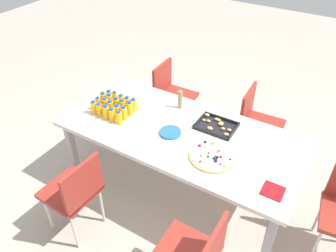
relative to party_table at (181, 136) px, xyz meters
name	(u,v)px	position (x,y,z in m)	size (l,w,h in m)	color
ground_plane	(179,187)	(0.00, 0.00, -0.67)	(12.00, 12.00, 0.00)	#B2A899
party_table	(181,136)	(0.00, 0.00, 0.00)	(2.12, 0.98, 0.73)	silver
chair_near_left	(75,190)	(-0.48, -0.86, -0.17)	(0.42, 0.42, 0.83)	maroon
chair_far_right	(256,120)	(0.44, 0.81, -0.17)	(0.42, 0.42, 0.83)	maroon
chair_far_left	(171,92)	(-0.59, 0.82, -0.17)	(0.41, 0.41, 0.83)	maroon
juice_bottle_0	(94,107)	(-0.82, -0.19, 0.12)	(0.06, 0.06, 0.13)	#F9AE14
juice_bottle_1	(99,110)	(-0.76, -0.19, 0.12)	(0.06, 0.06, 0.13)	#FAAD14
juice_bottle_2	(106,112)	(-0.67, -0.19, 0.13)	(0.06, 0.06, 0.14)	#FAAC14
juice_bottle_3	(112,115)	(-0.61, -0.19, 0.12)	(0.06, 0.06, 0.13)	#F9AE14
juice_bottle_4	(119,118)	(-0.52, -0.19, 0.12)	(0.05, 0.05, 0.13)	#FAAD14
juice_bottle_5	(98,104)	(-0.83, -0.12, 0.12)	(0.05, 0.05, 0.14)	#F9AD14
juice_bottle_6	(105,105)	(-0.75, -0.11, 0.13)	(0.05, 0.05, 0.15)	#FAAF14
juice_bottle_7	(111,108)	(-0.68, -0.11, 0.13)	(0.06, 0.06, 0.15)	#FAAD14
juice_bottle_8	(117,111)	(-0.60, -0.12, 0.12)	(0.06, 0.06, 0.13)	#F9AE14
juice_bottle_9	(124,113)	(-0.53, -0.11, 0.12)	(0.06, 0.06, 0.14)	#FAAC14
juice_bottle_10	(104,99)	(-0.83, -0.04, 0.13)	(0.06, 0.06, 0.15)	#FAAE14
juice_bottle_11	(110,101)	(-0.76, -0.04, 0.13)	(0.06, 0.06, 0.15)	#F9AC14
juice_bottle_12	(116,104)	(-0.68, -0.03, 0.12)	(0.06, 0.06, 0.13)	#F9AC14
juice_bottle_13	(122,107)	(-0.60, -0.04, 0.13)	(0.06, 0.06, 0.14)	#F9AB14
juice_bottle_14	(130,109)	(-0.52, -0.03, 0.13)	(0.06, 0.06, 0.15)	#F9AC14
juice_bottle_15	(109,96)	(-0.82, 0.04, 0.12)	(0.06, 0.06, 0.13)	#F9AC14
juice_bottle_16	(115,98)	(-0.75, 0.04, 0.13)	(0.05, 0.05, 0.14)	#F9AD14
juice_bottle_17	(121,101)	(-0.68, 0.04, 0.12)	(0.06, 0.06, 0.13)	#F9AC14
juice_bottle_18	(127,103)	(-0.61, 0.04, 0.12)	(0.06, 0.06, 0.13)	#FAAE14
juice_bottle_19	(134,105)	(-0.53, 0.04, 0.12)	(0.06, 0.06, 0.14)	#F9AD14
fruit_pizza	(213,156)	(0.38, -0.16, 0.07)	(0.38, 0.38, 0.05)	tan
snack_tray	(216,126)	(0.24, 0.21, 0.07)	(0.34, 0.26, 0.04)	black
plate_stack	(170,132)	(-0.06, -0.08, 0.07)	(0.19, 0.19, 0.02)	blue
napkin_stack	(273,191)	(0.90, -0.27, 0.06)	(0.15, 0.15, 0.01)	red
cardboard_tube	(180,100)	(-0.18, 0.31, 0.15)	(0.04, 0.04, 0.18)	#9E7A56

